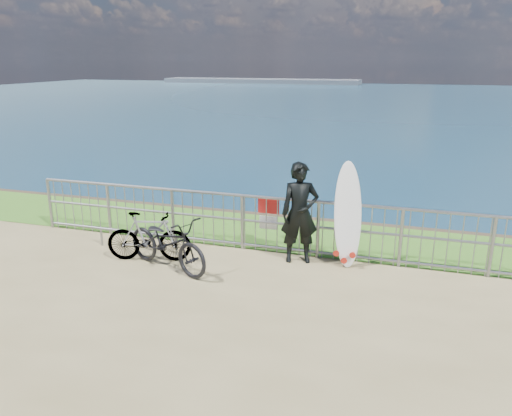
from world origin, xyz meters
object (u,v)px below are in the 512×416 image
(surfer, at_px, (300,213))
(surfboard, at_px, (348,219))
(bicycle_far, at_px, (149,237))
(bicycle_near, at_px, (167,243))

(surfer, xyz_separation_m, surfboard, (0.85, 0.11, -0.06))
(surfer, distance_m, surfboard, 0.86)
(surfboard, bearing_deg, bicycle_far, -165.50)
(surfer, height_order, surfboard, surfboard)
(surfboard, height_order, bicycle_near, surfboard)
(surfer, xyz_separation_m, bicycle_near, (-2.16, -1.05, -0.44))
(surfboard, height_order, bicycle_far, surfboard)
(bicycle_near, bearing_deg, bicycle_far, 85.50)
(surfer, height_order, bicycle_near, surfer)
(surfer, xyz_separation_m, bicycle_far, (-2.67, -0.81, -0.46))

